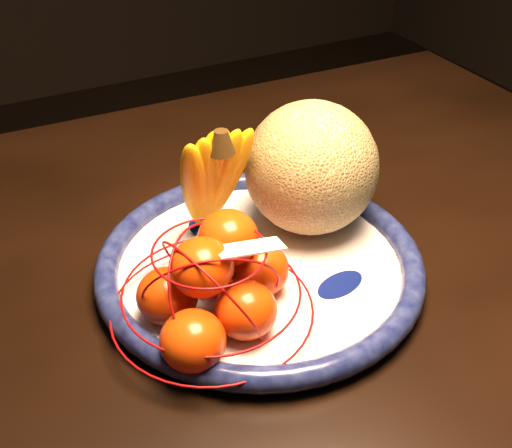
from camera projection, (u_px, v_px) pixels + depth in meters
name	position (u px, v px, depth m)	size (l,w,h in m)	color
dining_table	(204.00, 282.00, 0.90)	(1.45, 0.89, 0.71)	black
fruit_bowl	(260.00, 264.00, 0.79)	(0.40, 0.40, 0.03)	white
cantaloupe	(311.00, 168.00, 0.81)	(0.17, 0.17, 0.17)	olive
banana_bunch	(210.00, 177.00, 0.78)	(0.12, 0.11, 0.18)	yellow
mandarin_bag	(215.00, 284.00, 0.69)	(0.29, 0.29, 0.14)	#E54B10
price_tag	(250.00, 248.00, 0.65)	(0.07, 0.03, 0.00)	white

